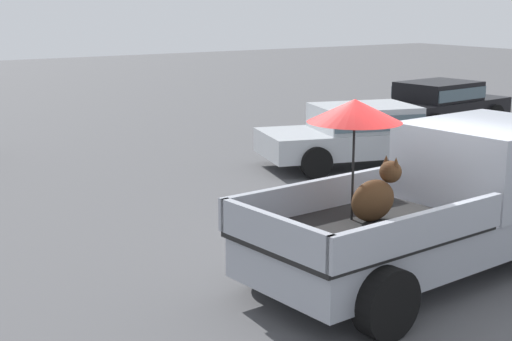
{
  "coord_description": "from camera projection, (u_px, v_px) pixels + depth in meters",
  "views": [
    {
      "loc": [
        -6.89,
        -6.63,
        3.54
      ],
      "look_at": [
        -1.03,
        2.38,
        1.1
      ],
      "focal_mm": 52.66,
      "sensor_mm": 36.0,
      "label": 1
    }
  ],
  "objects": [
    {
      "name": "ground_plane",
      "position": [
        420.0,
        276.0,
        9.87
      ],
      "size": [
        80.0,
        80.0,
        0.0
      ],
      "primitive_type": "plane",
      "color": "#4C4C4F"
    },
    {
      "name": "parked_sedan_near",
      "position": [
        361.0,
        132.0,
        16.33
      ],
      "size": [
        4.62,
        2.88,
        1.33
      ],
      "rotation": [
        0.0,
        0.0,
        2.86
      ],
      "color": "black",
      "rests_on": "ground"
    },
    {
      "name": "parked_sedan_far",
      "position": [
        439.0,
        102.0,
        21.07
      ],
      "size": [
        4.45,
        2.3,
        1.33
      ],
      "rotation": [
        0.0,
        0.0,
        0.1
      ],
      "color": "black",
      "rests_on": "ground"
    },
    {
      "name": "pickup_truck_main",
      "position": [
        445.0,
        199.0,
        9.93
      ],
      "size": [
        5.2,
        2.61,
        2.39
      ],
      "rotation": [
        0.0,
        0.0,
        0.09
      ],
      "color": "black",
      "rests_on": "ground"
    }
  ]
}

